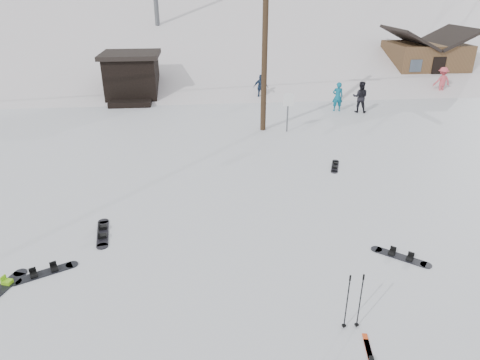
{
  "coord_description": "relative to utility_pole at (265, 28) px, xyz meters",
  "views": [
    {
      "loc": [
        -1.03,
        -5.69,
        6.43
      ],
      "look_at": [
        0.03,
        5.22,
        1.4
      ],
      "focal_mm": 32.0,
      "sensor_mm": 36.0,
      "label": 1
    }
  ],
  "objects": [
    {
      "name": "ski_slope",
      "position": [
        -2.0,
        41.0,
        -16.68
      ],
      "size": [
        60.0,
        85.24,
        65.97
      ],
      "primitive_type": "cube",
      "rotation": [
        0.31,
        0.0,
        0.0
      ],
      "color": "white",
      "rests_on": "ground"
    },
    {
      "name": "ridge_right",
      "position": [
        36.0,
        36.0,
        -15.68
      ],
      "size": [
        45.66,
        93.98,
        54.59
      ],
      "primitive_type": "cube",
      "rotation": [
        0.21,
        -0.05,
        -0.12
      ],
      "color": "silver",
      "rests_on": "ground"
    },
    {
      "name": "treeline_crest",
      "position": [
        -2.0,
        72.0,
        -4.68
      ],
      "size": [
        50.0,
        6.0,
        10.0
      ],
      "primitive_type": null,
      "color": "black",
      "rests_on": "ski_slope"
    },
    {
      "name": "utility_pole",
      "position": [
        0.0,
        0.0,
        0.0
      ],
      "size": [
        2.0,
        0.26,
        9.0
      ],
      "color": "#3A2819",
      "rests_on": "ground"
    },
    {
      "name": "trail_sign",
      "position": [
        1.1,
        -0.42,
        -3.41
      ],
      "size": [
        0.5,
        0.09,
        1.85
      ],
      "color": "#595B60",
      "rests_on": "ground"
    },
    {
      "name": "lift_hut",
      "position": [
        -7.0,
        6.94,
        -3.32
      ],
      "size": [
        3.4,
        4.1,
        2.75
      ],
      "color": "black",
      "rests_on": "ground"
    },
    {
      "name": "cabin",
      "position": [
        13.0,
        10.0,
        -3.2
      ],
      "size": [
        5.39,
        4.4,
        3.77
      ],
      "color": "brown",
      "rests_on": "ground"
    },
    {
      "name": "ski_poles",
      "position": [
        -0.13,
        -13.21,
        -4.0
      ],
      "size": [
        0.36,
        0.1,
        1.32
      ],
      "color": "black",
      "rests_on": "ground"
    },
    {
      "name": "board_scatter_a",
      "position": [
        -6.96,
        -10.74,
        -4.65
      ],
      "size": [
        1.46,
        0.88,
        0.11
      ],
      "rotation": [
        0.0,
        0.0,
        0.47
      ],
      "color": "black",
      "rests_on": "ground"
    },
    {
      "name": "board_scatter_b",
      "position": [
        -5.9,
        -9.0,
        -4.65
      ],
      "size": [
        0.54,
        1.66,
        0.12
      ],
      "rotation": [
        0.0,
        0.0,
        1.74
      ],
      "color": "black",
      "rests_on": "ground"
    },
    {
      "name": "board_scatter_c",
      "position": [
        -7.77,
        -11.31,
        -4.65
      ],
      "size": [
        0.76,
        1.59,
        0.12
      ],
      "rotation": [
        0.0,
        0.0,
        1.23
      ],
      "color": "black",
      "rests_on": "ground"
    },
    {
      "name": "board_scatter_d",
      "position": [
        2.0,
        -10.93,
        -4.65
      ],
      "size": [
        1.26,
        1.09,
        0.11
      ],
      "rotation": [
        0.0,
        0.0,
        -0.69
      ],
      "color": "black",
      "rests_on": "ground"
    },
    {
      "name": "board_scatter_f",
      "position": [
        2.11,
        -4.87,
        -4.66
      ],
      "size": [
        0.64,
        1.32,
        0.1
      ],
      "rotation": [
        0.0,
        0.0,
        1.22
      ],
      "color": "black",
      "rests_on": "ground"
    },
    {
      "name": "skier_teal",
      "position": [
        4.57,
        2.95,
        -3.88
      ],
      "size": [
        0.62,
        0.44,
        1.59
      ],
      "primitive_type": "imported",
      "rotation": [
        0.0,
        0.0,
        3.04
      ],
      "color": "#0C617D",
      "rests_on": "ground"
    },
    {
      "name": "skier_dark",
      "position": [
        5.72,
        2.59,
        -3.84
      ],
      "size": [
        0.99,
        0.88,
        1.68
      ],
      "primitive_type": "imported",
      "rotation": [
        0.0,
        0.0,
        2.78
      ],
      "color": "black",
      "rests_on": "ground"
    },
    {
      "name": "skier_pink",
      "position": [
        12.31,
        6.09,
        -3.82
      ],
      "size": [
        1.18,
        0.76,
        1.72
      ],
      "primitive_type": "imported",
      "rotation": [
        0.0,
        0.0,
        3.26
      ],
      "color": "#D14A55",
      "rests_on": "ground"
    },
    {
      "name": "skier_navy",
      "position": [
        0.72,
        5.8,
        -3.92
      ],
      "size": [
        0.96,
        0.58,
        1.53
      ],
      "primitive_type": "imported",
      "rotation": [
        0.0,
        0.0,
        2.9
      ],
      "color": "#1D2D49",
      "rests_on": "ground"
    }
  ]
}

